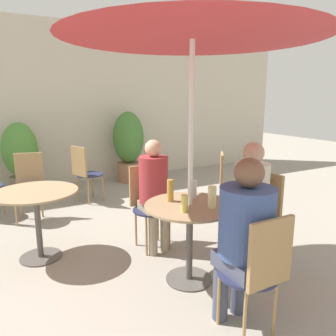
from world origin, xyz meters
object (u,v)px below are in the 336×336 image
Objects in this scene: seated_person_2 at (154,186)px; seated_person_0 at (244,232)px; seated_person_1 at (250,193)px; beer_glass_0 at (212,197)px; beer_glass_2 at (170,191)px; potted_plant_1 at (129,144)px; bistro_chair_2 at (148,199)px; bistro_chair_6 at (84,169)px; potted_plant_0 at (20,155)px; cafe_table_far at (37,206)px; umbrella at (193,20)px; bistro_chair_1 at (261,209)px; bistro_chair_5 at (228,180)px; bistro_chair_4 at (29,181)px; bistro_chair_0 at (259,267)px; cafe_table_near at (190,222)px; beer_glass_3 at (184,204)px; beer_glass_1 at (193,189)px.

seated_person_0 is at bearing -90.00° from seated_person_2.
beer_glass_0 is (-0.58, -0.16, 0.09)m from seated_person_1.
beer_glass_2 is 3.62m from potted_plant_1.
seated_person_0 is at bearing -90.00° from bistro_chair_2.
seated_person_2 is (-0.70, 0.69, -0.00)m from seated_person_1.
bistro_chair_6 is 1.25m from potted_plant_0.
potted_plant_1 reaches higher than seated_person_0.
cafe_table_far is 0.35× the size of umbrella.
bistro_chair_6 is at bearing 96.22° from seated_person_2.
bistro_chair_1 is at bearing -45.00° from bistro_chair_2.
umbrella is at bearing 166.10° from bistro_chair_5.
bistro_chair_2 is at bearing -69.13° from potted_plant_0.
potted_plant_0 is (0.02, 1.29, 0.15)m from bistro_chair_4.
beer_glass_2 is at bearing 122.01° from umbrella.
bistro_chair_6 is (-0.23, 1.84, 0.00)m from bistro_chair_2.
beer_glass_0 is (0.11, 0.69, 0.27)m from bistro_chair_0.
bistro_chair_0 is at bearing -39.38° from seated_person_1.
cafe_table_far is 4.45× the size of beer_glass_0.
seated_person_2 reaches higher than bistro_chair_0.
beer_glass_2 is (-0.10, -0.53, 0.10)m from seated_person_2.
beer_glass_2 is (-1.40, -0.92, 0.28)m from bistro_chair_5.
seated_person_0 is at bearing -50.69° from bistro_chair_1.
bistro_chair_4 is 2.37m from potted_plant_1.
beer_glass_2 is (-0.11, 0.86, 0.09)m from seated_person_0.
cafe_table_near is at bearing -73.64° from potted_plant_0.
beer_glass_3 is (-0.99, -0.14, 0.25)m from bistro_chair_1.
umbrella is (1.08, -2.33, 1.68)m from bistro_chair_4.
bistro_chair_5 is 2.22m from bistro_chair_6.
bistro_chair_1 is 1.03m from beer_glass_3.
bistro_chair_0 is at bearing -177.56° from bistro_chair_5.
bistro_chair_2 is 4.84× the size of beer_glass_0.
seated_person_1 reaches higher than beer_glass_3.
beer_glass_3 is (-0.27, -0.28, -0.01)m from beer_glass_1.
beer_glass_3 is (-0.04, -0.30, -0.03)m from beer_glass_2.
cafe_table_near is 0.96× the size of cafe_table_far.
seated_person_1 reaches higher than cafe_table_far.
cafe_table_near is at bearing 90.00° from umbrella.
bistro_chair_2 is 0.75× the size of seated_person_2.
bistro_chair_5 is (1.30, 1.08, -0.02)m from cafe_table_near.
seated_person_0 is 1.03× the size of seated_person_2.
bistro_chair_2 is (-0.01, 1.69, 0.00)m from bistro_chair_0.
beer_glass_3 is at bearing -82.24° from bistro_chair_1.
bistro_chair_2 is at bearing -12.36° from cafe_table_far.
umbrella is at bearing -90.00° from cafe_table_near.
bistro_chair_5 is 0.72× the size of seated_person_0.
potted_plant_1 is (0.76, 3.50, -0.07)m from beer_glass_1.
bistro_chair_2 is at bearing 167.39° from bistro_chair_6.
beer_glass_1 is at bearing 49.27° from umbrella.
beer_glass_3 is (-0.84, -0.14, 0.07)m from seated_person_1.
cafe_table_far is 1.78m from beer_glass_0.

